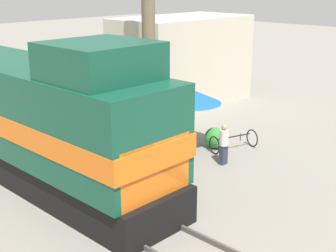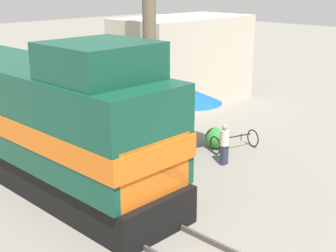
# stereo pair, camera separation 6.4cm
# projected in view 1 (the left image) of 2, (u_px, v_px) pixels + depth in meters

# --- Properties ---
(ground_plane) EXTENTS (120.00, 120.00, 0.00)m
(ground_plane) POSITION_uv_depth(u_px,v_px,m) (76.00, 194.00, 15.33)
(ground_plane) COLOR gray
(rail_near) EXTENTS (0.08, 42.63, 0.15)m
(rail_near) POSITION_uv_depth(u_px,v_px,m) (57.00, 199.00, 14.81)
(rail_near) COLOR #4C4742
(rail_near) RESTS_ON ground_plane
(rail_far) EXTENTS (0.08, 42.63, 0.15)m
(rail_far) POSITION_uv_depth(u_px,v_px,m) (93.00, 185.00, 15.80)
(rail_far) COLOR #4C4742
(rail_far) RESTS_ON ground_plane
(locomotive) EXTENTS (3.00, 12.31, 5.11)m
(locomotive) POSITION_uv_depth(u_px,v_px,m) (41.00, 120.00, 15.82)
(locomotive) COLOR black
(locomotive) RESTS_ON ground_plane
(utility_pole) EXTENTS (1.80, 0.56, 11.31)m
(utility_pole) POSITION_uv_depth(u_px,v_px,m) (148.00, 6.00, 19.06)
(utility_pole) COLOR #726047
(utility_pole) RESTS_ON ground_plane
(vendor_umbrella) EXTENTS (2.58, 2.58, 2.51)m
(vendor_umbrella) POSITION_uv_depth(u_px,v_px,m) (190.00, 96.00, 18.97)
(vendor_umbrella) COLOR #4C4C4C
(vendor_umbrella) RESTS_ON ground_plane
(billboard_sign) EXTENTS (2.48, 0.12, 4.12)m
(billboard_sign) POSITION_uv_depth(u_px,v_px,m) (147.00, 60.00, 21.79)
(billboard_sign) COLOR #595959
(billboard_sign) RESTS_ON ground_plane
(shrub_cluster) EXTENTS (0.87, 0.87, 0.87)m
(shrub_cluster) POSITION_uv_depth(u_px,v_px,m) (215.00, 138.00, 19.44)
(shrub_cluster) COLOR #388C38
(shrub_cluster) RESTS_ON ground_plane
(person_bystander) EXTENTS (0.34, 0.34, 1.59)m
(person_bystander) POSITION_uv_depth(u_px,v_px,m) (224.00, 143.00, 17.58)
(person_bystander) COLOR #2D3347
(person_bystander) RESTS_ON ground_plane
(bicycle) EXTENTS (2.08, 1.31, 0.75)m
(bicycle) POSITION_uv_depth(u_px,v_px,m) (234.00, 141.00, 19.18)
(bicycle) COLOR black
(bicycle) RESTS_ON ground_plane
(building_block_distant) EXTENTS (7.76, 4.02, 4.81)m
(building_block_distant) POSITION_uv_depth(u_px,v_px,m) (182.00, 61.00, 25.98)
(building_block_distant) COLOR beige
(building_block_distant) RESTS_ON ground_plane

